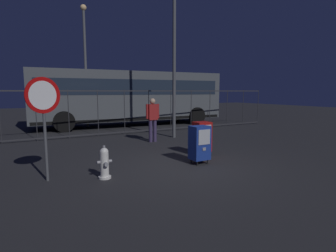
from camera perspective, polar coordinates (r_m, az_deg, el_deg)
The scene contains 10 objects.
ground_plane at distance 7.17m, azimuth 2.58°, elevation -8.38°, with size 60.00×60.00×0.00m, color #262628.
fire_hydrant at distance 6.26m, azimuth -13.15°, elevation -7.55°, with size 0.33×0.32×0.75m.
newspaper_box_primary at distance 8.30m, azimuth 7.11°, elevation -2.23°, with size 0.48×0.42×1.02m.
newspaper_box_secondary at distance 7.33m, azimuth 6.64°, elevation -3.49°, with size 0.48×0.42×1.02m.
stop_sign at distance 6.29m, azimuth -24.58°, elevation 3.59°, with size 0.71×0.31×2.23m.
pedestrian at distance 10.40m, azimuth -3.24°, elevation 1.83°, with size 0.55×0.22×1.67m.
fence_barrier at distance 12.24m, azimuth -11.72°, elevation 2.84°, with size 18.03×0.04×2.00m.
bus_near at distance 15.71m, azimuth -7.95°, elevation 6.38°, with size 10.64×3.30×3.00m.
street_light_near_left at distance 15.52m, azimuth -16.94°, elevation 13.68°, with size 0.32×0.32×6.40m.
street_light_near_right at distance 11.60m, azimuth 1.31°, elevation 18.99°, with size 0.32×0.32×7.44m.
Camera 1 is at (-3.62, -5.87, 1.93)m, focal length 29.14 mm.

